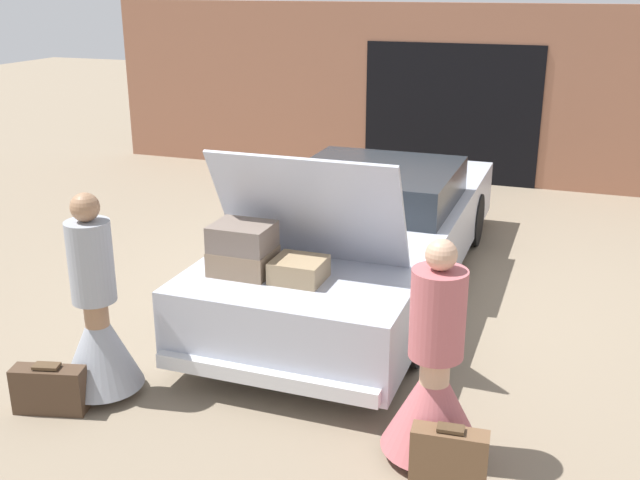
{
  "coord_description": "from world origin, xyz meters",
  "views": [
    {
      "loc": [
        2.09,
        -7.26,
        3.11
      ],
      "look_at": [
        0.0,
        -1.47,
        0.97
      ],
      "focal_mm": 42.0,
      "sensor_mm": 36.0,
      "label": 1
    }
  ],
  "objects_px": {
    "person_left": "(98,326)",
    "suitcase_beside_left_person": "(50,390)",
    "car": "(366,232)",
    "person_right": "(434,384)",
    "suitcase_beside_right_person": "(449,458)"
  },
  "relations": [
    {
      "from": "person_right",
      "to": "person_left",
      "type": "bearing_deg",
      "value": 76.86
    },
    {
      "from": "person_right",
      "to": "suitcase_beside_left_person",
      "type": "distance_m",
      "value": 2.89
    },
    {
      "from": "car",
      "to": "person_left",
      "type": "bearing_deg",
      "value": -114.11
    },
    {
      "from": "car",
      "to": "suitcase_beside_right_person",
      "type": "xyz_separation_m",
      "value": [
        1.49,
        -3.13,
        -0.37
      ]
    },
    {
      "from": "car",
      "to": "suitcase_beside_left_person",
      "type": "height_order",
      "value": "car"
    },
    {
      "from": "car",
      "to": "suitcase_beside_right_person",
      "type": "bearing_deg",
      "value": -64.62
    },
    {
      "from": "person_left",
      "to": "person_right",
      "type": "height_order",
      "value": "person_left"
    },
    {
      "from": "car",
      "to": "person_right",
      "type": "height_order",
      "value": "car"
    },
    {
      "from": "person_left",
      "to": "suitcase_beside_right_person",
      "type": "bearing_deg",
      "value": 71.44
    },
    {
      "from": "person_left",
      "to": "person_right",
      "type": "bearing_deg",
      "value": 77.39
    },
    {
      "from": "car",
      "to": "suitcase_beside_left_person",
      "type": "distance_m",
      "value": 3.64
    },
    {
      "from": "car",
      "to": "suitcase_beside_right_person",
      "type": "height_order",
      "value": "car"
    },
    {
      "from": "person_right",
      "to": "suitcase_beside_left_person",
      "type": "bearing_deg",
      "value": 84.05
    },
    {
      "from": "person_left",
      "to": "suitcase_beside_left_person",
      "type": "xyz_separation_m",
      "value": [
        -0.22,
        -0.36,
        -0.4
      ]
    },
    {
      "from": "suitcase_beside_left_person",
      "to": "suitcase_beside_right_person",
      "type": "relative_size",
      "value": 1.13
    }
  ]
}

